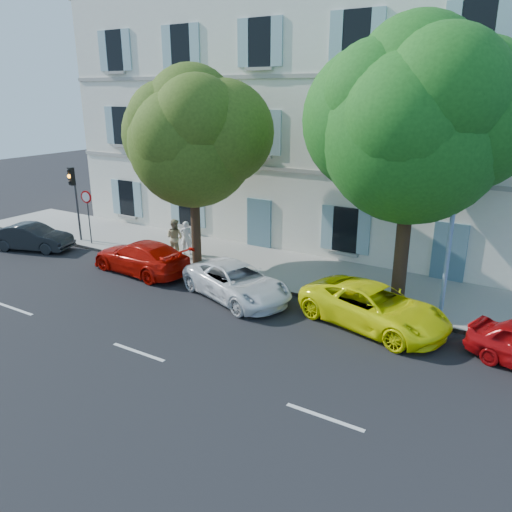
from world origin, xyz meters
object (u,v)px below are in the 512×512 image
Objects in this scene: traffic_light at (74,188)px; road_sign at (87,206)px; tree_right at (413,133)px; pedestrian_b at (175,238)px; car_dark_sedan at (32,237)px; car_white_coupe at (237,282)px; pedestrian_a at (186,238)px; car_red_coupe at (141,257)px; tree_left at (193,144)px; car_yellow_supercar at (374,307)px; street_lamp at (455,193)px.

traffic_light is 1.39× the size of road_sign.
pedestrian_b is (-10.27, -0.10, -5.07)m from tree_right.
car_dark_sedan is at bearing -171.35° from tree_right.
traffic_light is 1.21m from road_sign.
car_white_coupe is 1.26× the size of traffic_light.
pedestrian_a reaches higher than car_white_coupe.
tree_left reaches higher than car_red_coupe.
pedestrian_a is (-1.31, 0.91, -4.40)m from tree_left.
tree_left is at bearing 93.88° from car_yellow_supercar.
street_lamp is 4.27× the size of pedestrian_b.
traffic_light is (-5.79, 1.56, 2.14)m from car_red_coupe.
tree_left is 2.18× the size of traffic_light.
tree_left reaches higher than street_lamp.
car_white_coupe is 8.00m from tree_right.
traffic_light is 2.12× the size of pedestrian_b.
tree_left is 4.62m from pedestrian_b.
car_yellow_supercar is 10.28m from pedestrian_b.
car_red_coupe is 5.02m from car_white_coupe.
street_lamp is (18.74, 1.93, 3.74)m from car_dark_sedan.
traffic_light is (-10.80, 1.80, 2.18)m from car_white_coupe.
car_red_coupe is 10.14m from car_yellow_supercar.
road_sign is (-6.50, -0.21, -3.27)m from tree_left.
street_lamp is at bearing -56.05° from car_white_coupe.
tree_right reaches higher than car_red_coupe.
car_dark_sedan is 1.04× the size of traffic_light.
pedestrian_b is at bearing 7.41° from road_sign.
tree_left is at bearing 179.16° from street_lamp.
street_lamp is 4.71× the size of pedestrian_a.
street_lamp is at bearing 142.11° from pedestrian_a.
car_yellow_supercar is 1.34× the size of traffic_light.
street_lamp reaches higher than car_dark_sedan.
tree_right is 1.24× the size of street_lamp.
tree_right reaches higher than road_sign.
car_white_coupe is at bearing 150.13° from pedestrian_b.
street_lamp is at bearing -37.30° from car_yellow_supercar.
tree_right is at bearing -100.09° from car_dark_sedan.
pedestrian_b is at bearing 5.68° from traffic_light.
tree_left is (-3.36, 1.95, 4.69)m from car_white_coupe.
traffic_light reaches higher than pedestrian_b.
car_yellow_supercar is at bearing -66.47° from car_white_coupe.
tree_left reaches higher than road_sign.
road_sign is at bearing -64.87° from car_dark_sedan.
traffic_light reaches higher than road_sign.
tree_right reaches higher than tree_left.
road_sign reaches higher than car_dark_sedan.
pedestrian_a is (6.13, 1.06, -1.89)m from traffic_light.
street_lamp is at bearing -0.84° from tree_left.
street_lamp is (16.80, 0.06, 2.31)m from road_sign.
tree_left is 5.10× the size of pedestrian_a.
pedestrian_b reaches higher than car_white_coupe.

